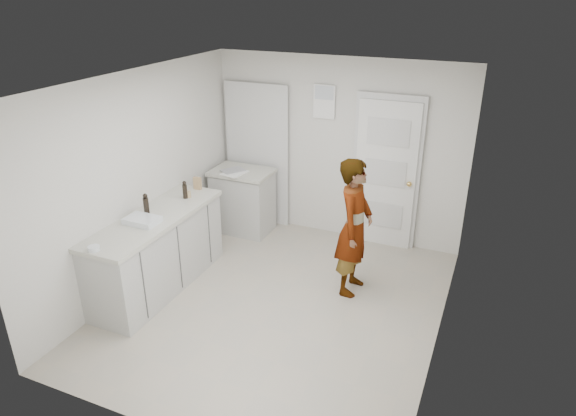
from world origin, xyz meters
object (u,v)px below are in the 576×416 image
at_px(baking_dish, 142,220).
at_px(person, 354,227).
at_px(egg_bowl, 94,248).
at_px(spice_jar, 189,194).
at_px(cake_mix_box, 197,183).
at_px(oil_cruet_b, 146,206).
at_px(oil_cruet_a, 185,190).

bearing_deg(baking_dish, person, 26.11).
bearing_deg(person, egg_bowl, 129.67).
distance_m(person, egg_bowl, 2.78).
height_order(baking_dish, egg_bowl, baking_dish).
bearing_deg(spice_jar, baking_dish, -94.43).
height_order(cake_mix_box, spice_jar, cake_mix_box).
bearing_deg(egg_bowl, spice_jar, 86.08).
relative_size(person, oil_cruet_b, 5.83).
relative_size(cake_mix_box, spice_jar, 1.92).
bearing_deg(egg_bowl, person, 38.90).
relative_size(cake_mix_box, oil_cruet_a, 0.71).
xyz_separation_m(cake_mix_box, baking_dish, (-0.02, -1.10, -0.05)).
bearing_deg(oil_cruet_a, cake_mix_box, 94.01).
bearing_deg(oil_cruet_a, oil_cruet_b, -98.80).
bearing_deg(oil_cruet_b, egg_bowl, -88.93).
xyz_separation_m(cake_mix_box, spice_jar, (0.05, -0.28, -0.04)).
height_order(spice_jar, oil_cruet_b, oil_cruet_b).
distance_m(oil_cruet_b, baking_dish, 0.20).
bearing_deg(person, spice_jar, 96.83).
height_order(oil_cruet_a, oil_cruet_b, oil_cruet_b).
distance_m(oil_cruet_a, egg_bowl, 1.49).
distance_m(cake_mix_box, spice_jar, 0.28).
bearing_deg(oil_cruet_b, oil_cruet_a, 81.20).
relative_size(spice_jar, oil_cruet_b, 0.30).
height_order(person, egg_bowl, person).
bearing_deg(baking_dish, egg_bowl, -93.32).
distance_m(cake_mix_box, oil_cruet_a, 0.32).
xyz_separation_m(person, oil_cruet_a, (-2.08, -0.25, 0.22)).
height_order(person, oil_cruet_a, person).
bearing_deg(spice_jar, egg_bowl, -93.92).
distance_m(spice_jar, oil_cruet_b, 0.67).
bearing_deg(baking_dish, oil_cruet_b, 109.39).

